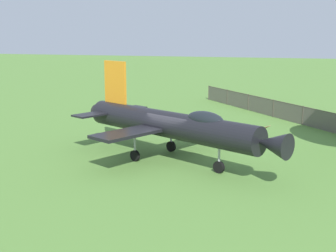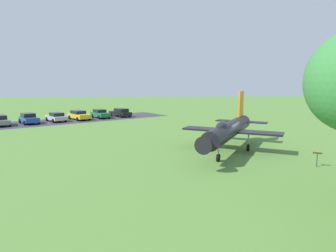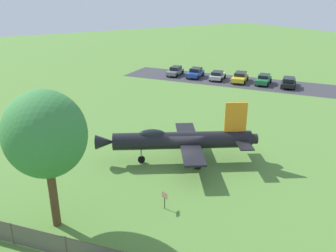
# 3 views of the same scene
# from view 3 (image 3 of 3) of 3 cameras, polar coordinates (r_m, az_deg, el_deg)

# --- Properties ---
(ground_plane) EXTENTS (200.00, 200.00, 0.00)m
(ground_plane) POSITION_cam_3_polar(r_m,az_deg,el_deg) (29.75, 2.28, -5.79)
(ground_plane) COLOR #568438
(parking_strip) EXTENTS (25.69, 32.52, 0.00)m
(parking_strip) POSITION_cam_3_polar(r_m,az_deg,el_deg) (57.42, 9.58, 7.27)
(parking_strip) COLOR #38383D
(parking_strip) RESTS_ON ground_plane
(display_jet) EXTENTS (12.38, 8.62, 5.12)m
(display_jet) POSITION_cam_3_polar(r_m,az_deg,el_deg) (28.87, 1.65, -2.26)
(display_jet) COLOR black
(display_jet) RESTS_ON ground_plane
(shade_tree) EXTENTS (4.62, 5.03, 8.52)m
(shade_tree) POSITION_cam_3_polar(r_m,az_deg,el_deg) (20.64, -19.30, -1.28)
(shade_tree) COLOR brown
(shade_tree) RESTS_ON ground_plane
(info_plaque) EXTENTS (0.65, 0.72, 1.14)m
(info_plaque) POSITION_cam_3_polar(r_m,az_deg,el_deg) (23.37, -0.56, -11.50)
(info_plaque) COLOR #333333
(info_plaque) RESTS_ON ground_plane
(parked_car_black) EXTENTS (4.82, 4.35, 1.47)m
(parked_car_black) POSITION_cam_3_polar(r_m,az_deg,el_deg) (55.58, 18.97, 6.76)
(parked_car_black) COLOR black
(parked_car_black) RESTS_ON ground_plane
(parked_car_green) EXTENTS (4.49, 3.85, 1.45)m
(parked_car_green) POSITION_cam_3_polar(r_m,az_deg,el_deg) (56.20, 15.24, 7.32)
(parked_car_green) COLOR #1E6B3D
(parked_car_green) RESTS_ON ground_plane
(parked_car_yellow) EXTENTS (4.90, 4.41, 1.46)m
(parked_car_yellow) POSITION_cam_3_polar(r_m,az_deg,el_deg) (56.87, 11.61, 7.80)
(parked_car_yellow) COLOR gold
(parked_car_yellow) RESTS_ON ground_plane
(parked_car_silver) EXTENTS (4.33, 3.97, 1.41)m
(parked_car_silver) POSITION_cam_3_polar(r_m,az_deg,el_deg) (57.59, 8.02, 8.15)
(parked_car_silver) COLOR #B2B5BA
(parked_car_silver) RESTS_ON ground_plane
(parked_car_blue) EXTENTS (4.48, 3.98, 1.52)m
(parked_car_blue) POSITION_cam_3_polar(r_m,az_deg,el_deg) (58.90, 4.47, 8.63)
(parked_car_blue) COLOR #23429E
(parked_car_blue) RESTS_ON ground_plane
(parked_car_gray) EXTENTS (4.37, 3.84, 1.46)m
(parked_car_gray) POSITION_cam_3_polar(r_m,az_deg,el_deg) (60.22, 1.18, 8.93)
(parked_car_gray) COLOR slate
(parked_car_gray) RESTS_ON ground_plane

